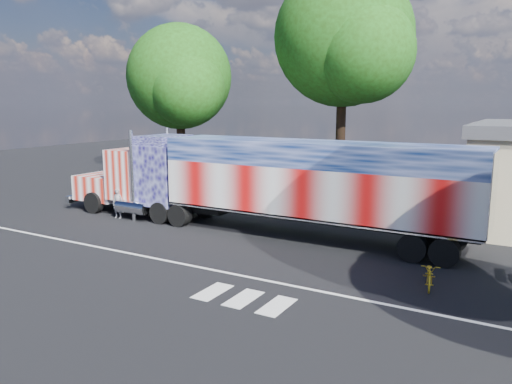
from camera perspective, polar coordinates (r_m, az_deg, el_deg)
The scene contains 8 objects.
ground at distance 22.21m, azimuth -3.87°, elevation -6.03°, with size 100.00×100.00×0.00m, color black.
lane_markings at distance 18.33m, azimuth -5.96°, elevation -9.60°, with size 30.00×2.67×0.01m.
semi_truck at distance 23.94m, azimuth 0.60°, elevation 1.25°, with size 22.53×3.56×4.80m.
coach_bus at distance 31.63m, azimuth 0.77°, elevation 1.92°, with size 10.87×2.53×3.16m.
woman at distance 28.00m, azimuth -15.53°, elevation -1.26°, with size 0.59×0.39×1.63m, color slate.
bicycle at distance 18.10m, azimuth 19.25°, elevation -8.91°, with size 0.60×1.71×0.90m, color gold.
tree_nw_a at distance 41.19m, azimuth -8.64°, elevation 12.81°, with size 8.74×8.32×12.37m.
tree_n_mid at distance 37.51m, azimuth 10.17°, elevation 16.96°, with size 10.37×9.87×15.72m.
Camera 1 is at (11.85, -17.72, 6.20)m, focal length 35.00 mm.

